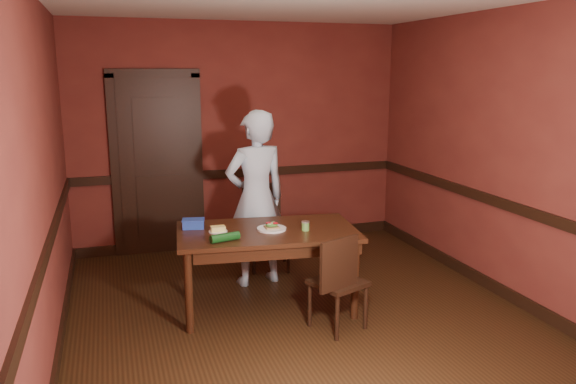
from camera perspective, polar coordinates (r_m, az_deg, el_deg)
floor at (r=5.12m, az=1.23°, el=-12.38°), size 4.00×4.50×0.01m
wall_back at (r=6.86m, az=-4.89°, el=5.68°), size 4.00×0.02×2.70m
wall_front at (r=2.74m, az=16.92°, el=-4.89°), size 4.00×0.02×2.70m
wall_left at (r=4.49m, az=-23.61°, el=1.17°), size 0.02×4.50×2.70m
wall_right at (r=5.69m, az=20.76°, el=3.55°), size 0.02×4.50×2.70m
dado_back at (r=6.91m, az=-4.79°, el=1.95°), size 4.00×0.03×0.10m
dado_left at (r=4.59m, az=-22.94°, el=-4.34°), size 0.03×4.50×0.10m
dado_right at (r=5.76m, az=20.30°, el=-0.88°), size 0.03×4.50×0.10m
baseboard_back at (r=7.11m, az=-4.67°, el=-4.72°), size 4.00×0.03×0.12m
baseboard_left at (r=4.88m, az=-22.10°, el=-13.84°), size 0.03×4.50×0.12m
baseboard_right at (r=5.99m, az=19.70°, el=-8.72°), size 0.03×4.50×0.12m
door at (r=6.71m, az=-13.14°, el=3.02°), size 1.05×0.07×2.20m
dining_table at (r=5.13m, az=-2.10°, el=-7.83°), size 1.68×1.07×0.74m
chair_far at (r=6.12m, az=-1.89°, el=-3.62°), size 0.51×0.51×0.92m
chair_near at (r=4.75m, az=5.11°, el=-8.96°), size 0.51×0.51×0.84m
person at (r=5.60m, az=-3.28°, el=-0.67°), size 0.71×0.53×1.76m
sandwich_plate at (r=5.01m, az=-1.68°, el=-3.65°), size 0.26×0.26×0.07m
sauce_jar at (r=4.98m, az=1.78°, el=-3.45°), size 0.07×0.07×0.08m
cheese_saucer at (r=4.97m, az=-7.13°, el=-3.82°), size 0.17×0.17×0.05m
food_tub at (r=5.12m, az=-9.58°, el=-3.18°), size 0.22×0.17×0.08m
wrapped_veg at (r=4.69m, az=-6.43°, el=-4.60°), size 0.26×0.13×0.07m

